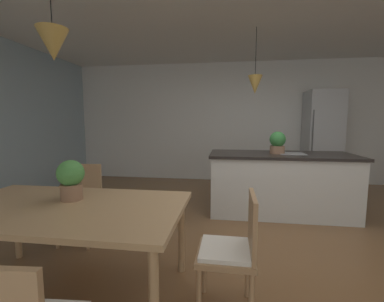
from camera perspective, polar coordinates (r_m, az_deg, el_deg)
ground_plane at (r=3.05m, az=17.35°, el=-20.68°), size 10.00×8.40×0.04m
wall_back_kitchen at (r=5.95m, az=12.76°, el=6.31°), size 10.00×0.12×2.70m
dining_table at (r=2.22m, az=-26.99°, el=-12.45°), size 1.83×1.02×0.73m
chair_far_left at (r=3.20m, az=-23.86°, el=-10.13°), size 0.43×0.43×0.87m
chair_kitchen_end at (r=1.93m, az=9.26°, el=-20.98°), size 0.40×0.40×0.87m
kitchen_island at (r=4.00m, az=19.29°, el=-6.82°), size 2.07×0.88×0.91m
refrigerator at (r=5.88m, az=27.32°, el=2.31°), size 0.66×0.67×2.00m
pendant_over_table at (r=2.37m, az=-28.97°, el=20.39°), size 0.24×0.24×0.86m
pendant_over_island_main at (r=3.87m, az=14.10°, el=14.41°), size 0.21×0.21×0.93m
potted_plant_on_island at (r=3.89m, az=18.81°, el=1.85°), size 0.23×0.23×0.32m
potted_plant_on_table at (r=2.28m, az=-25.78°, el=-5.61°), size 0.21×0.21×0.33m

